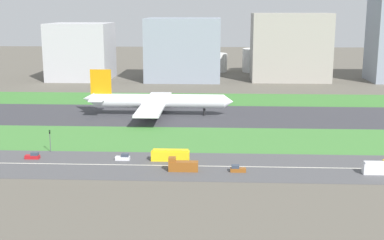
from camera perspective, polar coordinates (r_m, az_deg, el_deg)
The scene contains 20 objects.
ground_plane at distance 224.18m, azimuth 3.20°, elevation 0.45°, with size 800.00×800.00×0.00m, color #5B564C.
runway at distance 224.17m, azimuth 3.20°, elevation 0.46°, with size 280.00×46.00×0.10m, color #38383D.
grass_median_north at distance 264.44m, azimuth 3.16°, elevation 2.27°, with size 280.00×36.00×0.10m, color #3D7A33.
grass_median_south at distance 184.22m, azimuth 3.27°, elevation -2.14°, with size 280.00×36.00×0.10m, color #427F38.
highway at distance 153.43m, azimuth 3.34°, elevation -5.11°, with size 280.00×28.00×0.10m, color #4C4C4F.
highway_centerline at distance 153.41m, azimuth 3.34°, elevation -5.09°, with size 266.00×0.50×0.01m, color silver.
airliner at distance 224.59m, azimuth -4.07°, elevation 2.08°, with size 65.00×56.00×19.70m.
bus_0 at distance 155.32m, azimuth 20.29°, elevation -4.97°, with size 11.60×2.50×3.50m.
car_1 at distance 148.50m, azimuth 5.00°, elevation -5.37°, with size 4.40×1.80×2.00m.
truck_0 at distance 148.48m, azimuth -1.06°, elevation -5.03°, with size 8.40×2.50×4.00m.
car_0 at distance 167.79m, azimuth -17.04°, elevation -3.81°, with size 4.40×1.80×2.00m.
car_5 at distance 160.51m, azimuth -7.55°, elevation -4.08°, with size 4.40×1.80×2.00m.
bus_1 at distance 158.33m, azimuth -2.39°, elevation -3.88°, with size 11.60×2.50×3.50m.
traffic_light at distance 173.27m, azimuth -15.31°, elevation -2.04°, with size 0.36×0.50×7.20m.
terminal_building at distance 346.07m, azimuth -12.06°, elevation 7.38°, with size 38.20×37.98×35.97m, color #B2B2B7.
hangar_building at distance 335.19m, azimuth -0.92°, elevation 7.77°, with size 46.84×39.68×39.27m, color gray.
office_tower at distance 337.47m, azimuth 10.72°, elevation 7.86°, with size 48.72×29.54×42.34m, color #9E998E.
fuel_tank_west at distance 380.51m, azimuth 2.08°, elevation 6.32°, with size 23.62×23.62×13.10m, color silver.
fuel_tank_centre at distance 381.35m, azimuth 7.13°, elevation 6.52°, with size 20.95×20.95×16.73m, color silver.
fuel_tank_east at distance 384.93m, azimuth 11.80°, elevation 6.43°, with size 24.69×24.69×16.94m, color silver.
Camera 1 is at (-1.68, -219.45, 45.75)m, focal length 48.64 mm.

